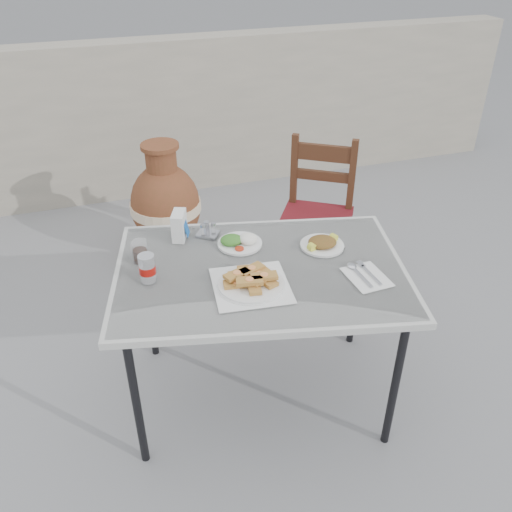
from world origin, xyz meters
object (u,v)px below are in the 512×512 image
object	(u,v)px
cafe_table	(260,278)
pide_plate	(251,280)
napkin_holder	(179,226)
terracotta_urn	(166,206)
salad_chopped_plate	(322,243)
soda_can	(147,268)
cola_glass	(140,253)
chair	(317,216)
salad_rice_plate	(239,241)
condiment_caddy	(208,231)

from	to	relation	value
cafe_table	pide_plate	size ratio (longest dim) A/B	4.11
cafe_table	napkin_holder	size ratio (longest dim) A/B	10.53
pide_plate	terracotta_urn	bearing A→B (deg)	94.15
cafe_table	salad_chopped_plate	xyz separation A→B (m)	(0.32, 0.08, 0.07)
pide_plate	soda_can	world-z (taller)	soda_can
cola_glass	salad_chopped_plate	bearing A→B (deg)	-9.49
cola_glass	chair	distance (m)	1.28
soda_can	salad_rice_plate	bearing A→B (deg)	19.44
chair	terracotta_urn	xyz separation A→B (m)	(-0.81, 0.59, -0.10)
condiment_caddy	chair	xyz separation A→B (m)	(0.77, 0.46, -0.29)
soda_can	condiment_caddy	size ratio (longest dim) A/B	0.98
pide_plate	napkin_holder	size ratio (longest dim) A/B	2.56
salad_chopped_plate	napkin_holder	size ratio (longest dim) A/B	1.50
napkin_holder	chair	xyz separation A→B (m)	(0.89, 0.45, -0.33)
pide_plate	soda_can	bearing A→B (deg)	156.85
soda_can	terracotta_urn	size ratio (longest dim) A/B	0.15
condiment_caddy	chair	bearing A→B (deg)	31.22
napkin_holder	chair	bearing A→B (deg)	47.91
salad_chopped_plate	condiment_caddy	size ratio (longest dim) A/B	1.60
condiment_caddy	terracotta_urn	distance (m)	1.13
salad_chopped_plate	cola_glass	xyz separation A→B (m)	(-0.78, 0.13, 0.03)
cola_glass	chair	bearing A→B (deg)	28.34
cafe_table	salad_chopped_plate	world-z (taller)	salad_chopped_plate
cola_glass	terracotta_urn	distance (m)	1.28
pide_plate	terracotta_urn	world-z (taller)	pide_plate
condiment_caddy	cafe_table	bearing A→B (deg)	-66.47
salad_rice_plate	soda_can	bearing A→B (deg)	-160.56
terracotta_urn	salad_rice_plate	bearing A→B (deg)	-82.56
cola_glass	napkin_holder	bearing A→B (deg)	35.05
napkin_holder	condiment_caddy	bearing A→B (deg)	14.41
pide_plate	salad_chopped_plate	bearing A→B (deg)	25.25
soda_can	condiment_caddy	world-z (taller)	soda_can
salad_chopped_plate	chair	bearing A→B (deg)	66.93
salad_rice_plate	terracotta_urn	world-z (taller)	terracotta_urn
napkin_holder	condiment_caddy	world-z (taller)	napkin_holder
cafe_table	salad_rice_plate	bearing A→B (deg)	98.45
cafe_table	chair	world-z (taller)	chair
pide_plate	salad_rice_plate	xyz separation A→B (m)	(0.05, 0.31, -0.01)
pide_plate	salad_rice_plate	distance (m)	0.32
cafe_table	terracotta_urn	bearing A→B (deg)	97.59
cafe_table	napkin_holder	bearing A→B (deg)	127.98
cafe_table	soda_can	xyz separation A→B (m)	(-0.46, 0.06, 0.11)
salad_rice_plate	cola_glass	size ratio (longest dim) A/B	2.07
pide_plate	salad_chopped_plate	xyz separation A→B (m)	(0.39, 0.18, -0.01)
terracotta_urn	condiment_caddy	bearing A→B (deg)	-87.81
napkin_holder	salad_chopped_plate	bearing A→B (deg)	-3.49
napkin_holder	terracotta_urn	size ratio (longest dim) A/B	0.16
cola_glass	napkin_holder	xyz separation A→B (m)	(0.20, 0.14, 0.02)
salad_rice_plate	cafe_table	bearing A→B (deg)	-81.55
soda_can	napkin_holder	world-z (taller)	napkin_holder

